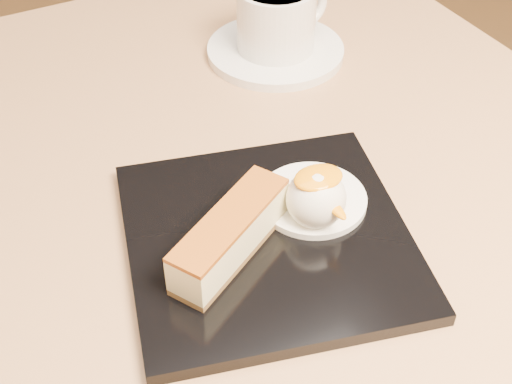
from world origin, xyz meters
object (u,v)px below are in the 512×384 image
cheesecake (230,235)px  saucer (275,51)px  ice_cream_scoop (316,199)px  table (214,306)px  dessert_plate (268,239)px  coffee_cup (278,17)px

cheesecake → saucer: cheesecake is taller
cheesecake → saucer: (0.18, 0.26, -0.03)m
ice_cream_scoop → saucer: (0.11, 0.26, -0.03)m
table → ice_cream_scoop: bearing=-55.6°
dessert_plate → coffee_cup: bearing=59.4°
dessert_plate → saucer: size_ratio=1.47×
coffee_cup → saucer: bearing=180.0°
table → dessert_plate: (0.02, -0.08, 0.16)m
table → ice_cream_scoop: size_ratio=16.72×
cheesecake → ice_cream_scoop: bearing=-30.2°
ice_cream_scoop → dessert_plate: bearing=172.9°
saucer → dessert_plate: bearing=-120.2°
coffee_cup → ice_cream_scoop: bearing=-122.3°
ice_cream_scoop → saucer: bearing=67.5°
dessert_plate → table: bearing=102.4°
table → coffee_cup: (0.17, 0.17, 0.20)m
cheesecake → coffee_cup: coffee_cup is taller
saucer → coffee_cup: (0.00, 0.00, 0.04)m
table → cheesecake: 0.21m
cheesecake → ice_cream_scoop: ice_cream_scoop is taller
ice_cream_scoop → coffee_cup: 0.28m
dessert_plate → saucer: dessert_plate is taller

